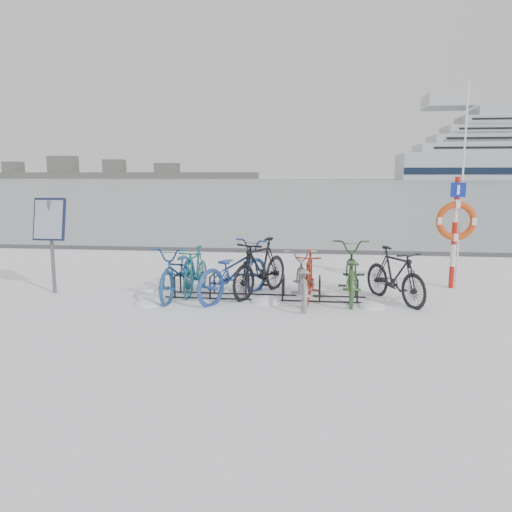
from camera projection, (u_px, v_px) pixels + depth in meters
The scene contains 16 objects.
ground at pixel (265, 298), 10.01m from camera, with size 900.00×900.00×0.00m, color white.
ice_sheet at pixel (312, 182), 161.90m from camera, with size 400.00×298.00×0.02m, color #95A2A8.
quay_edge at pixel (284, 251), 15.78m from camera, with size 400.00×0.25×0.10m, color #3F3F42.
bike_rack at pixel (265, 289), 9.98m from camera, with size 4.00×0.48×0.46m.
info_board at pixel (50, 225), 10.20m from camera, with size 0.66×0.26×1.98m.
lifebuoy_station at pixel (456, 221), 10.61m from camera, with size 0.84×0.23×4.37m.
shoreline at pixel (94, 174), 278.45m from camera, with size 180.00×12.00×9.50m.
bike_0 at pixel (179, 269), 10.09m from camera, with size 0.73×2.10×1.10m, color navy.
bike_1 at pixel (195, 269), 10.39m from camera, with size 0.47×1.66×1.00m, color #15555E.
bike_2 at pixel (234, 269), 9.94m from camera, with size 0.78×2.23×1.17m, color #24428E.
bike_3 at pixel (260, 266), 10.22m from camera, with size 0.56×2.00×1.20m, color black.
bike_4 at pixel (302, 278), 9.57m from camera, with size 0.66×1.89×0.99m, color #919498.
bike_5 at pixel (309, 274), 9.88m from camera, with size 0.47×1.66×1.00m, color maroon.
bike_6 at pixel (351, 270), 9.95m from camera, with size 0.75×2.17×1.14m, color #2E5429.
bike_7 at pixel (395, 274), 9.67m from camera, with size 0.52×1.82×1.10m, color black.
snow_drifts at pixel (260, 299), 9.90m from camera, with size 5.80×1.92×0.21m.
Camera 1 is at (0.96, -9.69, 2.45)m, focal length 35.00 mm.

